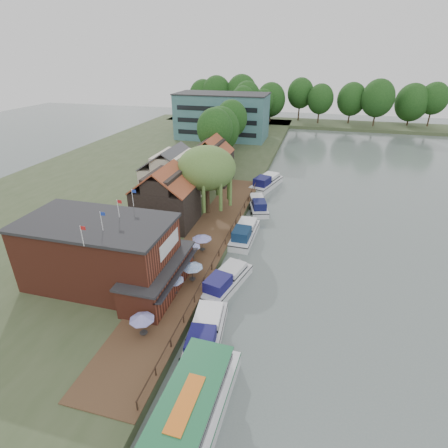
% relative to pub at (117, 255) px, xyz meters
% --- Properties ---
extents(ground, '(260.00, 260.00, 0.00)m').
position_rel_pub_xyz_m(ground, '(14.00, 1.00, -4.65)').
color(ground, '#576463').
rests_on(ground, ground).
extents(land_bank, '(50.00, 140.00, 1.00)m').
position_rel_pub_xyz_m(land_bank, '(-16.00, 36.00, -4.15)').
color(land_bank, '#384728').
rests_on(land_bank, ground).
extents(quay_deck, '(6.00, 50.00, 0.10)m').
position_rel_pub_xyz_m(quay_deck, '(6.00, 11.00, -3.60)').
color(quay_deck, '#47301E').
rests_on(quay_deck, land_bank).
extents(quay_rail, '(0.20, 49.00, 1.00)m').
position_rel_pub_xyz_m(quay_rail, '(8.70, 11.50, -3.15)').
color(quay_rail, black).
rests_on(quay_rail, land_bank).
extents(pub, '(20.00, 11.00, 7.30)m').
position_rel_pub_xyz_m(pub, '(0.00, 0.00, 0.00)').
color(pub, maroon).
rests_on(pub, land_bank).
extents(hotel_block, '(25.40, 12.40, 12.30)m').
position_rel_pub_xyz_m(hotel_block, '(-8.00, 71.00, 2.50)').
color(hotel_block, '#38666B').
rests_on(hotel_block, land_bank).
extents(cottage_a, '(8.60, 7.60, 8.50)m').
position_rel_pub_xyz_m(cottage_a, '(-1.00, 15.00, 0.60)').
color(cottage_a, black).
rests_on(cottage_a, land_bank).
extents(cottage_b, '(9.60, 8.60, 8.50)m').
position_rel_pub_xyz_m(cottage_b, '(-4.00, 25.00, 0.60)').
color(cottage_b, beige).
rests_on(cottage_b, land_bank).
extents(cottage_c, '(7.60, 7.60, 8.50)m').
position_rel_pub_xyz_m(cottage_c, '(0.00, 34.00, 0.60)').
color(cottage_c, black).
rests_on(cottage_c, land_bank).
extents(willow, '(8.60, 8.60, 10.43)m').
position_rel_pub_xyz_m(willow, '(3.50, 20.00, 1.56)').
color(willow, '#476B2D').
rests_on(willow, land_bank).
extents(umbrella_0, '(2.21, 2.21, 2.38)m').
position_rel_pub_xyz_m(umbrella_0, '(5.92, -6.43, -2.36)').
color(umbrella_0, '#1E1A91').
rests_on(umbrella_0, quay_deck).
extents(umbrella_1, '(2.23, 2.23, 2.38)m').
position_rel_pub_xyz_m(umbrella_1, '(6.30, -0.43, -2.36)').
color(umbrella_1, navy).
rests_on(umbrella_1, quay_deck).
extents(umbrella_2, '(2.39, 2.39, 2.38)m').
position_rel_pub_xyz_m(umbrella_2, '(7.34, 2.26, -2.36)').
color(umbrella_2, '#19478D').
rests_on(umbrella_2, quay_deck).
extents(umbrella_3, '(2.18, 2.18, 2.38)m').
position_rel_pub_xyz_m(umbrella_3, '(5.81, 6.31, -2.36)').
color(umbrella_3, navy).
rests_on(umbrella_3, quay_deck).
extents(umbrella_4, '(2.43, 2.43, 2.38)m').
position_rel_pub_xyz_m(umbrella_4, '(6.41, 8.51, -2.36)').
color(umbrella_4, '#1C1F9A').
rests_on(umbrella_4, quay_deck).
extents(cruiser_0, '(4.33, 10.28, 2.42)m').
position_rel_pub_xyz_m(cruiser_0, '(10.97, -4.61, -3.44)').
color(cruiser_0, white).
rests_on(cruiser_0, ground).
extents(cruiser_1, '(5.30, 9.96, 2.29)m').
position_rel_pub_xyz_m(cruiser_1, '(10.71, 3.64, -3.51)').
color(cruiser_1, silver).
rests_on(cruiser_1, ground).
extents(cruiser_2, '(3.31, 9.81, 2.36)m').
position_rel_pub_xyz_m(cruiser_2, '(10.37, 15.15, -3.47)').
color(cruiser_2, silver).
rests_on(cruiser_2, ground).
extents(cruiser_3, '(5.59, 9.62, 2.19)m').
position_rel_pub_xyz_m(cruiser_3, '(10.41, 25.58, -3.55)').
color(cruiser_3, silver).
rests_on(cruiser_3, ground).
extents(cruiser_4, '(6.13, 11.08, 2.58)m').
position_rel_pub_xyz_m(cruiser_4, '(10.20, 36.31, -3.36)').
color(cruiser_4, silver).
rests_on(cruiser_4, ground).
extents(tour_boat, '(4.67, 15.21, 3.30)m').
position_rel_pub_xyz_m(tour_boat, '(12.37, -13.84, -3.00)').
color(tour_boat, silver).
rests_on(tour_boat, ground).
extents(swan, '(0.44, 0.44, 0.44)m').
position_rel_pub_xyz_m(swan, '(12.37, -11.62, -4.43)').
color(swan, white).
rests_on(swan, ground).
extents(bank_tree_0, '(7.20, 7.20, 12.69)m').
position_rel_pub_xyz_m(bank_tree_0, '(-1.44, 41.24, 2.69)').
color(bank_tree_0, '#143811').
rests_on(bank_tree_0, land_bank).
extents(bank_tree_1, '(8.63, 8.63, 11.89)m').
position_rel_pub_xyz_m(bank_tree_1, '(-2.49, 49.11, 2.30)').
color(bank_tree_1, '#143811').
rests_on(bank_tree_1, land_bank).
extents(bank_tree_2, '(7.79, 7.79, 12.13)m').
position_rel_pub_xyz_m(bank_tree_2, '(-2.35, 59.04, 2.41)').
color(bank_tree_2, '#143811').
rests_on(bank_tree_2, land_bank).
extents(bank_tree_3, '(7.32, 7.32, 13.58)m').
position_rel_pub_xyz_m(bank_tree_3, '(-4.06, 80.18, 3.14)').
color(bank_tree_3, '#143811').
rests_on(bank_tree_3, land_bank).
extents(bank_tree_4, '(8.16, 8.16, 14.53)m').
position_rel_pub_xyz_m(bank_tree_4, '(-3.95, 85.71, 3.62)').
color(bank_tree_4, '#143811').
rests_on(bank_tree_4, land_bank).
extents(bank_tree_5, '(6.67, 6.67, 11.56)m').
position_rel_pub_xyz_m(bank_tree_5, '(-0.01, 93.71, 2.13)').
color(bank_tree_5, '#143811').
rests_on(bank_tree_5, land_bank).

